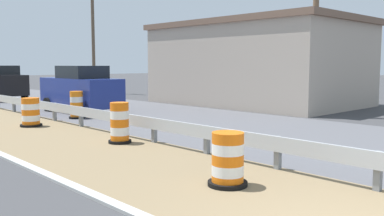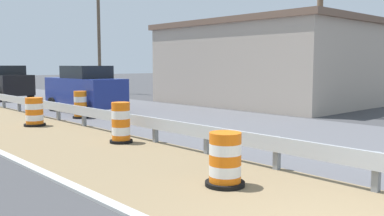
# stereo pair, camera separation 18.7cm
# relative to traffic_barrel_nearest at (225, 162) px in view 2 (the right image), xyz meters

# --- Properties ---
(guardrail_median) EXTENTS (0.18, 55.97, 0.71)m
(guardrail_median) POSITION_rel_traffic_barrel_nearest_xyz_m (1.59, -2.00, 0.08)
(guardrail_median) COLOR #ADB2B7
(guardrail_median) RESTS_ON ground
(traffic_barrel_nearest) EXTENTS (0.73, 0.73, 0.98)m
(traffic_barrel_nearest) POSITION_rel_traffic_barrel_nearest_xyz_m (0.00, 0.00, 0.00)
(traffic_barrel_nearest) COLOR orange
(traffic_barrel_nearest) RESTS_ON ground
(traffic_barrel_close) EXTENTS (0.64, 0.64, 1.14)m
(traffic_barrel_close) POSITION_rel_traffic_barrel_nearest_xyz_m (0.90, 4.81, 0.08)
(traffic_barrel_close) COLOR orange
(traffic_barrel_close) RESTS_ON ground
(traffic_barrel_mid) EXTENTS (0.75, 0.75, 1.01)m
(traffic_barrel_mid) POSITION_rel_traffic_barrel_nearest_xyz_m (0.38, 9.60, 0.02)
(traffic_barrel_mid) COLOR orange
(traffic_barrel_mid) RESTS_ON ground
(traffic_barrel_far) EXTENTS (0.64, 0.64, 1.11)m
(traffic_barrel_far) POSITION_rel_traffic_barrel_nearest_xyz_m (2.62, 10.48, 0.06)
(traffic_barrel_far) COLOR orange
(traffic_barrel_far) RESTS_ON ground
(car_lead_near_lane) EXTENTS (2.18, 4.57, 2.11)m
(car_lead_near_lane) POSITION_rel_traffic_barrel_nearest_xyz_m (3.57, 22.08, 0.62)
(car_lead_near_lane) COLOR black
(car_lead_near_lane) RESTS_ON ground
(car_lead_far_lane) EXTENTS (1.97, 4.62, 2.12)m
(car_lead_far_lane) POSITION_rel_traffic_barrel_nearest_xyz_m (3.79, 12.26, 0.62)
(car_lead_far_lane) COLOR navy
(car_lead_far_lane) RESTS_ON ground
(roadside_shop_near) EXTENTS (7.18, 11.10, 4.46)m
(roadside_shop_near) POSITION_rel_traffic_barrel_nearest_xyz_m (13.01, 9.45, 1.81)
(roadside_shop_near) COLOR #AD9E8E
(roadside_shop_near) RESTS_ON ground
(utility_pole_near) EXTENTS (0.24, 1.80, 7.61)m
(utility_pole_near) POSITION_rel_traffic_barrel_nearest_xyz_m (10.16, 4.25, 3.52)
(utility_pole_near) COLOR brown
(utility_pole_near) RESTS_ON ground
(utility_pole_mid) EXTENTS (0.24, 1.80, 9.21)m
(utility_pole_mid) POSITION_rel_traffic_barrel_nearest_xyz_m (10.63, 22.77, 4.33)
(utility_pole_mid) COLOR brown
(utility_pole_mid) RESTS_ON ground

